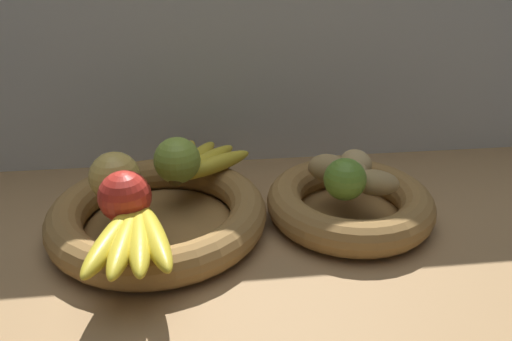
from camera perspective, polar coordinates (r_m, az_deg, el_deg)
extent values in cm
cube|color=#9E774C|center=(80.40, 1.51, -8.14)|extent=(140.00, 90.00, 3.00)
cube|color=silver|center=(97.66, -0.85, 16.51)|extent=(140.00, 3.00, 55.00)
cylinder|color=olive|center=(81.37, -11.42, -6.57)|extent=(24.26, 24.26, 1.00)
torus|color=olive|center=(80.08, -11.58, -5.08)|extent=(35.54, 35.54, 5.95)
cylinder|color=olive|center=(84.48, 10.97, -5.21)|extent=(18.38, 18.38, 1.00)
torus|color=olive|center=(83.24, 11.11, -3.75)|extent=(28.37, 28.37, 5.95)
sphere|color=red|center=(71.97, -15.41, -3.02)|extent=(7.75, 7.75, 7.75)
sphere|color=#DBB756|center=(78.04, -16.52, -0.71)|extent=(7.97, 7.97, 7.97)
sphere|color=#8CAD3D|center=(81.49, -9.41, 1.21)|extent=(7.93, 7.93, 7.93)
ellipsoid|color=gold|center=(67.31, -16.63, -7.61)|extent=(7.97, 18.25, 3.26)
ellipsoid|color=gold|center=(66.76, -15.23, -7.71)|extent=(4.71, 18.24, 3.26)
ellipsoid|color=gold|center=(66.52, -13.77, -7.65)|extent=(5.19, 18.28, 3.26)
ellipsoid|color=gold|center=(66.59, -12.30, -7.44)|extent=(8.41, 18.20, 3.26)
sphere|color=brown|center=(74.24, -13.82, -3.86)|extent=(2.93, 2.93, 2.93)
ellipsoid|color=yellow|center=(84.93, -5.05, 0.68)|extent=(14.88, 11.61, 2.95)
ellipsoid|color=yellow|center=(86.33, -6.03, 1.07)|extent=(12.61, 14.21, 2.95)
ellipsoid|color=yellow|center=(87.38, -7.22, 1.33)|extent=(9.45, 15.83, 2.95)
ellipsoid|color=yellow|center=(88.02, -8.53, 1.43)|extent=(5.65, 16.35, 2.95)
sphere|color=brown|center=(80.95, -9.60, -0.94)|extent=(2.65, 2.65, 2.65)
ellipsoid|color=tan|center=(84.73, 11.82, 0.81)|extent=(5.49, 6.49, 4.73)
ellipsoid|color=#A38451|center=(79.39, 14.03, -1.47)|extent=(8.99, 7.08, 4.14)
ellipsoid|color=#A38451|center=(82.02, 8.73, 0.24)|extent=(8.95, 8.14, 4.84)
ellipsoid|color=tan|center=(80.79, 11.43, -0.49)|extent=(7.58, 7.87, 4.63)
sphere|color=olive|center=(76.63, 10.59, -1.03)|extent=(6.79, 6.79, 6.79)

